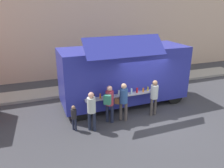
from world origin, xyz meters
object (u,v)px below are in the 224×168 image
Objects in this scene: customer_front_ordering at (123,99)px; customer_rear_waiting at (92,108)px; customer_extra_browsing at (154,95)px; child_near_queue at (74,116)px; food_truck_main at (124,74)px; customer_mid_with_backpack at (109,101)px; trash_bin at (166,75)px.

customer_front_ordering is 1.58m from customer_rear_waiting.
customer_extra_browsing is 3.77m from child_near_queue.
food_truck_main is 3.63× the size of customer_front_ordering.
child_near_queue is (-1.57, -0.11, -0.38)m from customer_mid_with_backpack.
customer_rear_waiting is at bearing 152.45° from customer_mid_with_backpack.
customer_mid_with_backpack is 1.62m from child_near_queue.
customer_extra_browsing is at bearing -29.88° from child_near_queue.
customer_mid_with_backpack is at bearing -130.69° from food_truck_main.
customer_mid_with_backpack is at bearing -24.60° from customer_rear_waiting.
child_near_queue is at bearing 124.76° from customer_front_ordering.
customer_front_ordering is 0.64m from customer_mid_with_backpack.
food_truck_main reaches higher than customer_extra_browsing.
food_truck_main is at bearing 7.79° from customer_front_ordering.
customer_front_ordering is at bearing -140.35° from trash_bin.
customer_mid_with_backpack is 2.18m from customer_extra_browsing.
child_near_queue reaches higher than trash_bin.
food_truck_main is at bearing -0.33° from child_near_queue.
customer_rear_waiting is 1.52× the size of child_near_queue.
child_near_queue is (-7.04, -4.10, 0.23)m from trash_bin.
food_truck_main is 5.68× the size of child_near_queue.
customer_front_ordering is 2.25m from child_near_queue.
customer_front_ordering is at bearing 76.75° from customer_extra_browsing.
child_near_queue is at bearing 133.71° from customer_mid_with_backpack.
food_truck_main is at bearing 12.08° from customer_extra_browsing.
trash_bin is 7.73m from customer_rear_waiting.
customer_mid_with_backpack is (-1.40, -1.66, -0.57)m from food_truck_main.
child_near_queue is (-0.68, 0.26, -0.35)m from customer_rear_waiting.
trash_bin is 0.78× the size of child_near_queue.
food_truck_main is 1.95m from customer_extra_browsing.
trash_bin is at bearing -12.98° from customer_rear_waiting.
child_near_queue is at bearing -149.72° from food_truck_main.
customer_front_ordering is at bearing -114.94° from food_truck_main.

